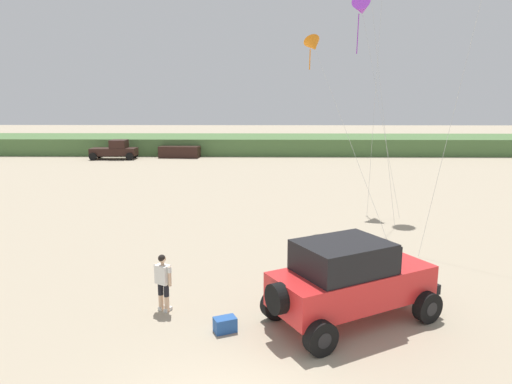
% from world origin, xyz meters
% --- Properties ---
extents(dune_ridge, '(90.00, 9.98, 1.84)m').
position_xyz_m(dune_ridge, '(5.28, 47.05, 0.92)').
color(dune_ridge, '#4C703D').
rests_on(dune_ridge, ground_plane).
extents(jeep, '(4.99, 4.17, 2.26)m').
position_xyz_m(jeep, '(2.95, 4.39, 1.20)').
color(jeep, red).
rests_on(jeep, ground_plane).
extents(person_watching, '(0.55, 0.44, 1.67)m').
position_xyz_m(person_watching, '(-2.18, 4.91, 0.94)').
color(person_watching, '#DBB28E').
rests_on(person_watching, ground_plane).
extents(cooler_box, '(0.66, 0.55, 0.38)m').
position_xyz_m(cooler_box, '(-0.34, 3.74, 0.19)').
color(cooler_box, '#23519E').
rests_on(cooler_box, ground_plane).
extents(distant_pickup, '(4.67, 2.52, 1.98)m').
position_xyz_m(distant_pickup, '(-14.74, 39.81, 0.94)').
color(distant_pickup, black).
rests_on(distant_pickup, ground_plane).
extents(distant_sedan, '(4.32, 2.02, 1.20)m').
position_xyz_m(distant_sedan, '(-8.34, 41.27, 0.60)').
color(distant_sedan, black).
rests_on(distant_sedan, ground_plane).
extents(kite_red_delta, '(2.30, 4.36, 11.47)m').
position_xyz_m(kite_red_delta, '(5.88, 19.10, 10.79)').
color(kite_red_delta, purple).
rests_on(kite_red_delta, ground_plane).
extents(kite_pink_ribbon, '(3.44, 4.49, 8.96)m').
position_xyz_m(kite_pink_ribbon, '(2.94, 15.23, 8.41)').
color(kite_pink_ribbon, orange).
rests_on(kite_pink_ribbon, ground_plane).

